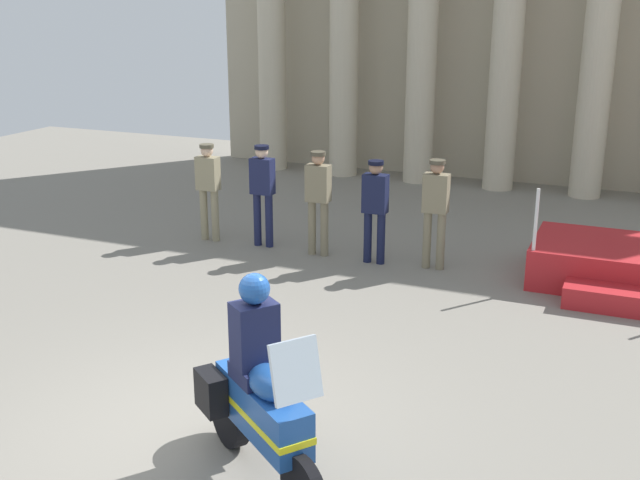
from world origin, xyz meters
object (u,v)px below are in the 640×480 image
(officer_in_row_4, at_px, (435,205))
(motorcycle_with_rider, at_px, (259,398))
(officer_in_row_2, at_px, (318,195))
(officer_in_row_3, at_px, (375,204))
(officer_in_row_1, at_px, (263,187))
(reviewing_stand, at_px, (622,267))
(officer_in_row_0, at_px, (208,184))

(officer_in_row_4, distance_m, motorcycle_with_rider, 6.01)
(officer_in_row_2, distance_m, officer_in_row_3, 0.97)
(officer_in_row_1, distance_m, officer_in_row_2, 1.04)
(officer_in_row_2, relative_size, motorcycle_with_rider, 0.90)
(officer_in_row_3, bearing_deg, officer_in_row_2, -1.77)
(officer_in_row_1, relative_size, officer_in_row_2, 1.01)
(reviewing_stand, xyz_separation_m, officer_in_row_0, (-6.67, -0.36, 0.70))
(officer_in_row_0, height_order, officer_in_row_2, officer_in_row_2)
(officer_in_row_1, bearing_deg, officer_in_row_4, 179.76)
(officer_in_row_0, height_order, motorcycle_with_rider, motorcycle_with_rider)
(officer_in_row_1, bearing_deg, motorcycle_with_rider, 116.39)
(officer_in_row_2, bearing_deg, motorcycle_with_rider, 108.17)
(officer_in_row_1, xyz_separation_m, officer_in_row_2, (1.04, -0.08, -0.01))
(motorcycle_with_rider, bearing_deg, officer_in_row_4, 127.72)
(officer_in_row_2, bearing_deg, officer_in_row_0, -0.94)
(motorcycle_with_rider, bearing_deg, officer_in_row_3, 136.68)
(officer_in_row_0, distance_m, officer_in_row_2, 2.05)
(reviewing_stand, height_order, officer_in_row_1, officer_in_row_1)
(officer_in_row_3, bearing_deg, officer_in_row_4, -173.66)
(officer_in_row_3, relative_size, officer_in_row_4, 0.96)
(officer_in_row_2, bearing_deg, officer_in_row_1, -4.72)
(officer_in_row_1, relative_size, motorcycle_with_rider, 0.91)
(reviewing_stand, relative_size, officer_in_row_0, 1.50)
(officer_in_row_1, xyz_separation_m, motorcycle_with_rider, (3.01, -6.00, -0.22))
(officer_in_row_4, bearing_deg, officer_in_row_1, -0.24)
(officer_in_row_1, relative_size, officer_in_row_3, 1.04)
(officer_in_row_4, bearing_deg, reviewing_stand, -173.85)
(officer_in_row_4, bearing_deg, officer_in_row_2, 2.21)
(officer_in_row_4, relative_size, motorcycle_with_rider, 0.90)
(officer_in_row_0, relative_size, officer_in_row_1, 0.98)
(reviewing_stand, bearing_deg, officer_in_row_3, -173.54)
(reviewing_stand, distance_m, officer_in_row_2, 4.70)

